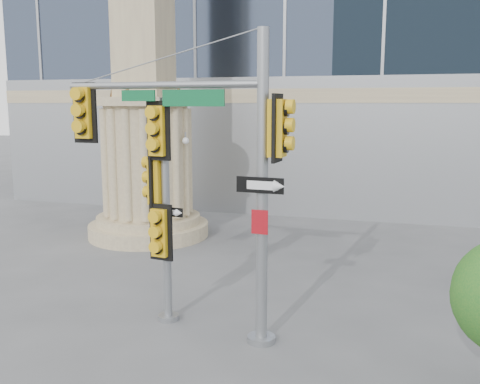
# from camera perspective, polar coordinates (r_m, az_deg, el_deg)

# --- Properties ---
(ground) EXTENTS (120.00, 120.00, 0.00)m
(ground) POSITION_cam_1_polar(r_m,az_deg,el_deg) (10.30, -1.27, -18.91)
(ground) COLOR #545456
(ground) RESTS_ON ground
(monument) EXTENTS (4.40, 4.40, 16.60)m
(monument) POSITION_cam_1_polar(r_m,az_deg,el_deg) (19.70, -10.11, 11.14)
(monument) COLOR tan
(monument) RESTS_ON ground
(main_signal_pole) EXTENTS (4.89, 0.75, 6.31)m
(main_signal_pole) POSITION_cam_1_polar(r_m,az_deg,el_deg) (10.88, -3.32, 4.27)
(main_signal_pole) COLOR slate
(main_signal_pole) RESTS_ON ground
(secondary_signal_pole) EXTENTS (0.87, 0.71, 5.02)m
(secondary_signal_pole) POSITION_cam_1_polar(r_m,az_deg,el_deg) (11.78, -8.45, -0.15)
(secondary_signal_pole) COLOR slate
(secondary_signal_pole) RESTS_ON ground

